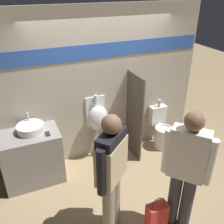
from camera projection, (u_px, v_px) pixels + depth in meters
The scene contains 11 objects.
ground_plane at pixel (116, 167), 4.52m from camera, with size 16.00×16.00×0.00m, color #997F5B.
display_wall at pixel (102, 86), 4.36m from camera, with size 3.75×0.07×2.70m.
sink_counter at pixel (33, 157), 4.05m from camera, with size 0.92×0.59×0.90m.
sink_basin at pixel (30, 128), 3.88m from camera, with size 0.42×0.42×0.26m.
cell_phone at pixel (48, 134), 3.84m from camera, with size 0.07×0.14×0.01m.
divider_near_counter at pixel (134, 117), 4.53m from camera, with size 0.03×0.59×1.60m.
urinal_near_counter at pixel (98, 118), 4.43m from camera, with size 0.37×0.27×1.24m.
toilet at pixel (162, 131), 4.99m from camera, with size 0.37×0.53×0.94m.
person_in_vest at pixel (111, 168), 2.98m from camera, with size 0.49×0.46×1.73m.
person_with_lanyard at pixel (186, 169), 3.04m from camera, with size 0.44×0.49×1.75m.
shopping_bag at pixel (157, 216), 3.32m from camera, with size 0.28×0.15×0.55m.
Camera 1 is at (-1.45, -3.21, 3.00)m, focal length 40.00 mm.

